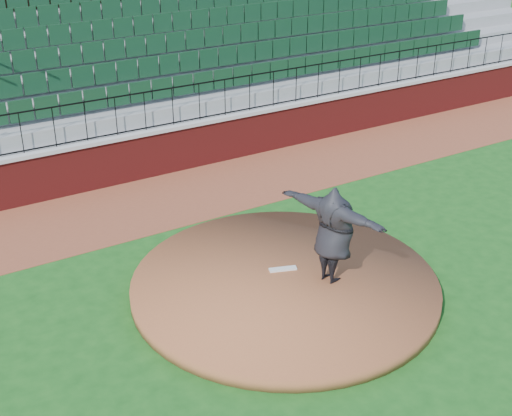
# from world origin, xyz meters

# --- Properties ---
(ground) EXTENTS (90.00, 90.00, 0.00)m
(ground) POSITION_xyz_m (0.00, 0.00, 0.00)
(ground) COLOR #164D16
(ground) RESTS_ON ground
(warning_track) EXTENTS (34.00, 3.20, 0.01)m
(warning_track) POSITION_xyz_m (0.00, 5.40, 0.01)
(warning_track) COLOR brown
(warning_track) RESTS_ON ground
(field_wall) EXTENTS (34.00, 0.35, 1.20)m
(field_wall) POSITION_xyz_m (0.00, 7.00, 0.60)
(field_wall) COLOR maroon
(field_wall) RESTS_ON ground
(wall_cap) EXTENTS (34.00, 0.45, 0.10)m
(wall_cap) POSITION_xyz_m (0.00, 7.00, 1.25)
(wall_cap) COLOR #B7B7B7
(wall_cap) RESTS_ON field_wall
(wall_railing) EXTENTS (34.00, 0.05, 1.00)m
(wall_railing) POSITION_xyz_m (0.00, 7.00, 1.80)
(wall_railing) COLOR black
(wall_railing) RESTS_ON wall_cap
(seating_stands) EXTENTS (34.00, 5.10, 4.60)m
(seating_stands) POSITION_xyz_m (0.00, 9.72, 2.30)
(seating_stands) COLOR gray
(seating_stands) RESTS_ON ground
(concourse_wall) EXTENTS (34.00, 0.50, 5.50)m
(concourse_wall) POSITION_xyz_m (0.00, 12.52, 2.75)
(concourse_wall) COLOR maroon
(concourse_wall) RESTS_ON ground
(pitchers_mound) EXTENTS (5.96, 5.96, 0.25)m
(pitchers_mound) POSITION_xyz_m (-0.05, 0.35, 0.12)
(pitchers_mound) COLOR brown
(pitchers_mound) RESTS_ON ground
(pitching_rubber) EXTENTS (0.56, 0.31, 0.04)m
(pitching_rubber) POSITION_xyz_m (0.12, 0.67, 0.27)
(pitching_rubber) COLOR silver
(pitching_rubber) RESTS_ON pitchers_mound
(pitcher) EXTENTS (1.21, 2.50, 1.96)m
(pitcher) POSITION_xyz_m (0.72, -0.11, 1.23)
(pitcher) COLOR black
(pitcher) RESTS_ON pitchers_mound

